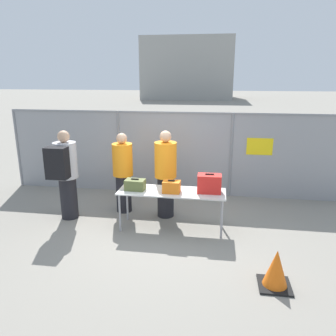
% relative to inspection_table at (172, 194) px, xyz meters
% --- Properties ---
extents(ground_plane, '(120.00, 120.00, 0.00)m').
position_rel_inspection_table_xyz_m(ground_plane, '(-0.23, -0.05, -0.71)').
color(ground_plane, gray).
extents(fence_section, '(8.37, 0.07, 2.05)m').
position_rel_inspection_table_xyz_m(fence_section, '(-0.21, 1.99, 0.37)').
color(fence_section, gray).
rests_on(fence_section, ground_plane).
extents(inspection_table, '(2.03, 0.65, 0.77)m').
position_rel_inspection_table_xyz_m(inspection_table, '(0.00, 0.00, 0.00)').
color(inspection_table, silver).
rests_on(inspection_table, ground_plane).
extents(suitcase_olive, '(0.38, 0.26, 0.23)m').
position_rel_inspection_table_xyz_m(suitcase_olive, '(-0.70, -0.03, 0.16)').
color(suitcase_olive, '#566033').
rests_on(suitcase_olive, inspection_table).
extents(suitcase_orange, '(0.32, 0.23, 0.24)m').
position_rel_inspection_table_xyz_m(suitcase_orange, '(0.01, -0.07, 0.17)').
color(suitcase_orange, orange).
rests_on(suitcase_orange, inspection_table).
extents(suitcase_red, '(0.44, 0.28, 0.37)m').
position_rel_inspection_table_xyz_m(suitcase_red, '(0.70, 0.04, 0.23)').
color(suitcase_red, red).
rests_on(suitcase_red, inspection_table).
extents(traveler_hooded, '(0.46, 0.71, 1.84)m').
position_rel_inspection_table_xyz_m(traveler_hooded, '(-2.18, 0.13, 0.30)').
color(traveler_hooded, black).
rests_on(traveler_hooded, ground_plane).
extents(security_worker_near, '(0.45, 0.45, 1.82)m').
position_rel_inspection_table_xyz_m(security_worker_near, '(-0.21, 0.58, 0.23)').
color(security_worker_near, black).
rests_on(security_worker_near, ground_plane).
extents(security_worker_far, '(0.43, 0.43, 1.73)m').
position_rel_inspection_table_xyz_m(security_worker_far, '(-1.15, 0.70, 0.18)').
color(security_worker_far, black).
rests_on(security_worker_far, ground_plane).
extents(utility_trailer, '(3.56, 2.31, 0.63)m').
position_rel_inspection_table_xyz_m(utility_trailer, '(1.91, 3.81, -0.33)').
color(utility_trailer, white).
rests_on(utility_trailer, ground_plane).
extents(distant_hangar, '(11.04, 8.66, 7.34)m').
position_rel_inspection_table_xyz_m(distant_hangar, '(-3.11, 38.01, 2.96)').
color(distant_hangar, '#999993').
rests_on(distant_hangar, ground_plane).
extents(traffic_cone, '(0.45, 0.45, 0.57)m').
position_rel_inspection_table_xyz_m(traffic_cone, '(1.70, -1.59, -0.45)').
color(traffic_cone, black).
rests_on(traffic_cone, ground_plane).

